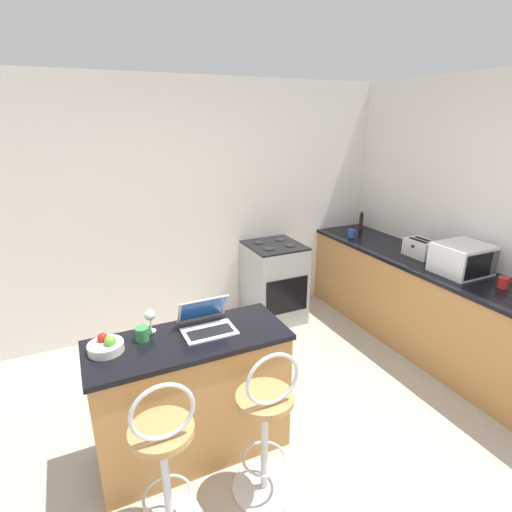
{
  "coord_description": "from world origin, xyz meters",
  "views": [
    {
      "loc": [
        -1.02,
        -1.55,
        2.21
      ],
      "look_at": [
        0.47,
        1.61,
        0.99
      ],
      "focal_mm": 28.0,
      "sensor_mm": 36.0,
      "label": 1
    }
  ],
  "objects_px": {
    "toaster": "(420,248)",
    "mug_green": "(143,334)",
    "pepper_mill": "(361,221)",
    "fruit_bowl": "(106,346)",
    "stove_range": "(274,282)",
    "mug_red": "(503,282)",
    "bar_stool_near": "(165,463)",
    "microwave": "(463,259)",
    "wine_glass_tall": "(150,316)",
    "bar_stool_far": "(266,427)",
    "mug_white": "(415,242)",
    "mug_blue": "(352,233)",
    "laptop": "(207,321)"
  },
  "relations": [
    {
      "from": "bar_stool_far",
      "to": "stove_range",
      "type": "bearing_deg",
      "value": 61.09
    },
    {
      "from": "microwave",
      "to": "fruit_bowl",
      "type": "height_order",
      "value": "microwave"
    },
    {
      "from": "stove_range",
      "to": "mug_blue",
      "type": "distance_m",
      "value": 1.06
    },
    {
      "from": "bar_stool_far",
      "to": "wine_glass_tall",
      "type": "bearing_deg",
      "value": 125.59
    },
    {
      "from": "microwave",
      "to": "wine_glass_tall",
      "type": "relative_size",
      "value": 2.91
    },
    {
      "from": "stove_range",
      "to": "mug_blue",
      "type": "relative_size",
      "value": 9.35
    },
    {
      "from": "mug_white",
      "to": "mug_blue",
      "type": "height_order",
      "value": "mug_white"
    },
    {
      "from": "bar_stool_near",
      "to": "wine_glass_tall",
      "type": "height_order",
      "value": "wine_glass_tall"
    },
    {
      "from": "bar_stool_near",
      "to": "stove_range",
      "type": "bearing_deg",
      "value": 49.67
    },
    {
      "from": "laptop",
      "to": "microwave",
      "type": "distance_m",
      "value": 2.38
    },
    {
      "from": "mug_white",
      "to": "mug_red",
      "type": "xyz_separation_m",
      "value": [
        -0.2,
        -1.14,
        -0.0
      ]
    },
    {
      "from": "toaster",
      "to": "mug_green",
      "type": "relative_size",
      "value": 2.86
    },
    {
      "from": "mug_blue",
      "to": "laptop",
      "type": "bearing_deg",
      "value": -149.42
    },
    {
      "from": "pepper_mill",
      "to": "fruit_bowl",
      "type": "height_order",
      "value": "pepper_mill"
    },
    {
      "from": "fruit_bowl",
      "to": "wine_glass_tall",
      "type": "relative_size",
      "value": 1.37
    },
    {
      "from": "laptop",
      "to": "fruit_bowl",
      "type": "bearing_deg",
      "value": -179.51
    },
    {
      "from": "mug_white",
      "to": "mug_blue",
      "type": "relative_size",
      "value": 1.03
    },
    {
      "from": "pepper_mill",
      "to": "fruit_bowl",
      "type": "bearing_deg",
      "value": -153.94
    },
    {
      "from": "toaster",
      "to": "mug_red",
      "type": "bearing_deg",
      "value": -88.94
    },
    {
      "from": "microwave",
      "to": "pepper_mill",
      "type": "distance_m",
      "value": 1.55
    },
    {
      "from": "toaster",
      "to": "mug_red",
      "type": "distance_m",
      "value": 0.86
    },
    {
      "from": "toaster",
      "to": "fruit_bowl",
      "type": "height_order",
      "value": "toaster"
    },
    {
      "from": "laptop",
      "to": "wine_glass_tall",
      "type": "xyz_separation_m",
      "value": [
        -0.34,
        0.12,
        0.06
      ]
    },
    {
      "from": "bar_stool_far",
      "to": "toaster",
      "type": "bearing_deg",
      "value": 24.97
    },
    {
      "from": "toaster",
      "to": "wine_glass_tall",
      "type": "xyz_separation_m",
      "value": [
        -2.72,
        -0.35,
        0.02
      ]
    },
    {
      "from": "microwave",
      "to": "wine_glass_tall",
      "type": "bearing_deg",
      "value": 177.12
    },
    {
      "from": "stove_range",
      "to": "mug_red",
      "type": "distance_m",
      "value": 2.21
    },
    {
      "from": "bar_stool_far",
      "to": "microwave",
      "type": "bearing_deg",
      "value": 13.97
    },
    {
      "from": "mug_red",
      "to": "mug_white",
      "type": "bearing_deg",
      "value": 80.02
    },
    {
      "from": "mug_green",
      "to": "fruit_bowl",
      "type": "relative_size",
      "value": 0.5
    },
    {
      "from": "stove_range",
      "to": "pepper_mill",
      "type": "distance_m",
      "value": 1.37
    },
    {
      "from": "pepper_mill",
      "to": "mug_green",
      "type": "distance_m",
      "value": 3.28
    },
    {
      "from": "microwave",
      "to": "laptop",
      "type": "bearing_deg",
      "value": 179.61
    },
    {
      "from": "mug_white",
      "to": "mug_red",
      "type": "distance_m",
      "value": 1.15
    },
    {
      "from": "bar_stool_far",
      "to": "microwave",
      "type": "relative_size",
      "value": 2.34
    },
    {
      "from": "bar_stool_near",
      "to": "toaster",
      "type": "bearing_deg",
      "value": 20.19
    },
    {
      "from": "mug_blue",
      "to": "wine_glass_tall",
      "type": "bearing_deg",
      "value": -155.07
    },
    {
      "from": "mug_red",
      "to": "wine_glass_tall",
      "type": "relative_size",
      "value": 0.66
    },
    {
      "from": "mug_white",
      "to": "mug_green",
      "type": "distance_m",
      "value": 3.09
    },
    {
      "from": "bar_stool_near",
      "to": "fruit_bowl",
      "type": "distance_m",
      "value": 0.74
    },
    {
      "from": "bar_stool_near",
      "to": "wine_glass_tall",
      "type": "relative_size",
      "value": 6.81
    },
    {
      "from": "bar_stool_far",
      "to": "mug_red",
      "type": "bearing_deg",
      "value": 4.44
    },
    {
      "from": "laptop",
      "to": "mug_green",
      "type": "height_order",
      "value": "laptop"
    },
    {
      "from": "fruit_bowl",
      "to": "wine_glass_tall",
      "type": "bearing_deg",
      "value": 23.62
    },
    {
      "from": "microwave",
      "to": "stove_range",
      "type": "bearing_deg",
      "value": 127.47
    },
    {
      "from": "microwave",
      "to": "mug_red",
      "type": "xyz_separation_m",
      "value": [
        0.03,
        -0.38,
        -0.09
      ]
    },
    {
      "from": "mug_blue",
      "to": "toaster",
      "type": "bearing_deg",
      "value": -77.0
    },
    {
      "from": "bar_stool_near",
      "to": "laptop",
      "type": "bearing_deg",
      "value": 52.28
    },
    {
      "from": "mug_white",
      "to": "fruit_bowl",
      "type": "distance_m",
      "value": 3.31
    },
    {
      "from": "pepper_mill",
      "to": "fruit_bowl",
      "type": "xyz_separation_m",
      "value": [
        -3.14,
        -1.54,
        -0.07
      ]
    }
  ]
}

